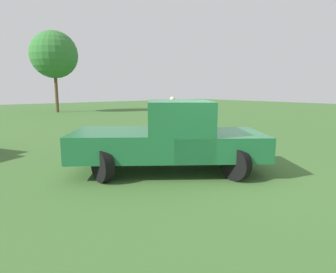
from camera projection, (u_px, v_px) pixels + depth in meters
ground_plane at (207, 173)px, 7.25m from camera, size 80.00×80.00×0.00m
pickup_truck at (173, 135)px, 7.29m from camera, size 4.44×5.01×1.81m
person_bystander at (172, 114)px, 12.53m from camera, size 0.34×0.34×1.77m
tree_back_left at (54, 55)px, 25.63m from camera, size 4.18×4.18×7.25m
traffic_cone at (127, 137)px, 11.05m from camera, size 0.32×0.32×0.55m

